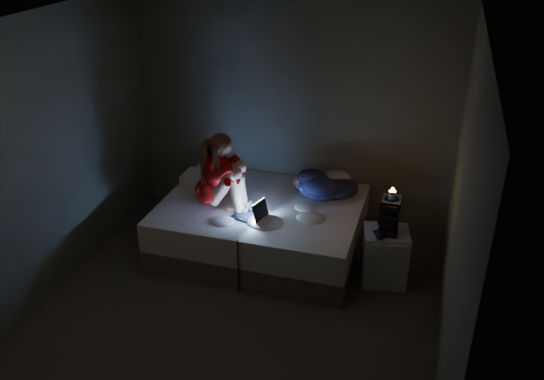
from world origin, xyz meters
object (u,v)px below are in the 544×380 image
at_px(bed, 261,227).
at_px(candle, 392,195).
at_px(woman, 210,170).
at_px(laptop, 249,208).
at_px(phone, 377,233).
at_px(nightstand, 385,256).

height_order(bed, candle, candle).
relative_size(bed, woman, 2.55).
bearing_deg(candle, laptop, -174.51).
bearing_deg(phone, laptop, 169.97).
bearing_deg(woman, laptop, -20.33).
distance_m(bed, phone, 1.30).
height_order(bed, phone, phone).
distance_m(bed, laptop, 0.51).
distance_m(woman, candle, 1.83).
bearing_deg(woman, bed, 16.59).
xyz_separation_m(bed, woman, (-0.49, -0.17, 0.69)).
distance_m(candle, phone, 0.41).
bearing_deg(nightstand, phone, -153.01).
bearing_deg(laptop, bed, 101.84).
xyz_separation_m(candle, phone, (-0.10, -0.07, -0.39)).
height_order(woman, phone, woman).
distance_m(woman, nightstand, 1.94).
bearing_deg(laptop, woman, 179.08).
height_order(nightstand, candle, candle).
bearing_deg(phone, nightstand, 25.83).
bearing_deg(laptop, nightstand, 21.79).
bearing_deg(candle, nightstand, -178.54).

